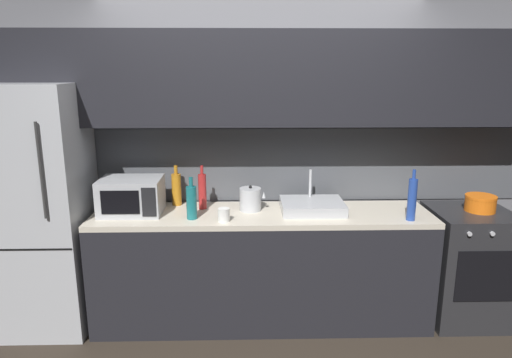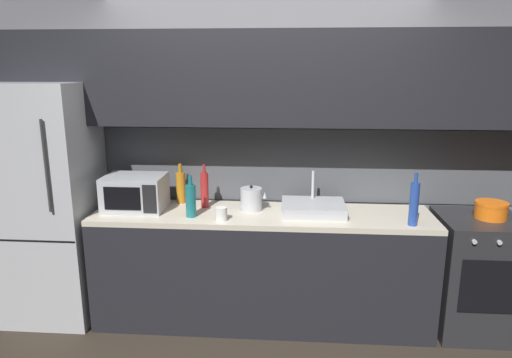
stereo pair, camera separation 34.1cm
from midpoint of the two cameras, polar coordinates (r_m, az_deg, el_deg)
back_wall at (r=3.69m, az=-2.04°, el=6.87°), size 4.32×0.44×2.50m
counter_run at (r=3.70m, az=-1.94°, el=-10.85°), size 2.58×0.60×0.90m
refrigerator at (r=3.92m, az=-27.29°, el=-3.40°), size 0.68×0.69×1.88m
oven_range at (r=4.03m, az=22.32°, el=-9.82°), size 0.60×0.62×0.90m
microwave at (r=3.67m, az=-17.72°, el=-2.04°), size 0.46×0.35×0.27m
sink_basin at (r=3.57m, az=4.24°, el=-3.37°), size 0.48×0.38×0.30m
kettle at (r=3.58m, az=-3.42°, el=-2.54°), size 0.20×0.17×0.20m
wine_bottle_teal at (r=3.42m, az=-10.80°, el=-2.84°), size 0.08×0.08×0.31m
wine_bottle_red at (r=3.64m, az=-9.31°, el=-1.49°), size 0.06×0.06×0.35m
wine_bottle_blue at (r=3.46m, az=16.06°, el=-2.43°), size 0.06×0.06×0.38m
wine_bottle_amber at (r=3.79m, az=-12.34°, el=-1.22°), size 0.08×0.08×0.33m
mug_white at (r=3.35m, az=-6.91°, el=-4.46°), size 0.08×0.08×0.10m
cooking_pot at (r=3.89m, az=23.73°, el=-2.79°), size 0.23×0.23×0.12m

